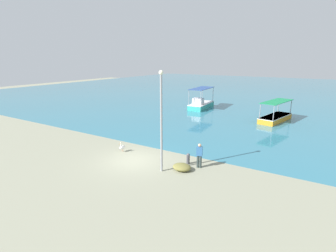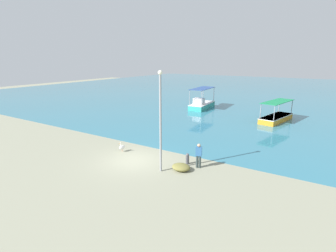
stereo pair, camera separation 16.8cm
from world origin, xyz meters
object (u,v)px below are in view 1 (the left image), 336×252
fisherman_standing (199,155)px  lamp_post (161,117)px  fishing_boat_near_right (275,117)px  fishing_boat_near_left (201,104)px  mooring_bollard (188,158)px  pelican (122,147)px  net_pile (182,167)px

fisherman_standing → lamp_post: bearing=-135.7°
fishing_boat_near_right → fishing_boat_near_left: bearing=166.1°
mooring_bollard → fisherman_standing: (0.93, -0.18, 0.49)m
fishing_boat_near_left → fisherman_standing: size_ratio=3.41×
pelican → net_pile: (5.69, -0.61, -0.15)m
mooring_bollard → fishing_boat_near_right: bearing=80.7°
pelican → fisherman_standing: 6.49m
fishing_boat_near_right → fisherman_standing: 16.96m
mooring_bollard → net_pile: (0.16, -1.19, -0.19)m
pelican → mooring_bollard: pelican is taller
mooring_bollard → fisherman_standing: bearing=-10.7°
pelican → lamp_post: size_ratio=0.12×
fisherman_standing → net_pile: size_ratio=1.36×
fishing_boat_near_right → fishing_boat_near_left: size_ratio=1.03×
lamp_post → net_pile: bearing=36.3°
fishing_boat_near_right → pelican: size_ratio=7.40×
fishing_boat_near_left → lamp_post: (7.12, -21.31, 2.95)m
fishing_boat_near_right → net_pile: bearing=-98.2°
lamp_post → fisherman_standing: size_ratio=3.83×
net_pile → lamp_post: bearing=-143.7°
fishing_boat_near_right → mooring_bollard: size_ratio=7.67×
fishing_boat_near_right → net_pile: size_ratio=4.77×
fishing_boat_near_right → fisherman_standing: (-1.80, -16.86, 0.41)m
fisherman_standing → net_pile: 1.44m
fishing_boat_near_left → net_pile: size_ratio=4.63×
fishing_boat_near_left → net_pile: 22.10m
mooring_bollard → net_pile: size_ratio=0.62×
fishing_boat_near_right → fishing_boat_near_left: (-10.75, 2.65, 0.15)m
fishing_boat_near_right → mooring_bollard: 16.90m
mooring_bollard → net_pile: bearing=-82.2°
mooring_bollard → pelican: bearing=-174.0°
fishing_boat_near_left → lamp_post: size_ratio=0.89×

